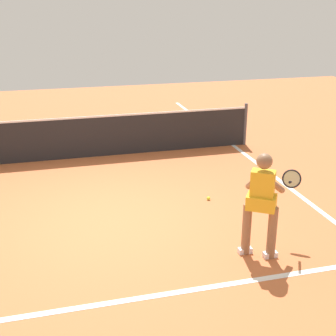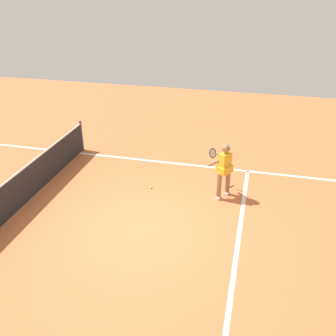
% 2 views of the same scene
% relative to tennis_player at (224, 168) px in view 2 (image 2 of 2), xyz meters
% --- Properties ---
extents(ground_plane, '(24.82, 24.82, 0.00)m').
position_rel_tennis_player_xyz_m(ground_plane, '(-1.96, 1.68, -0.85)').
color(ground_plane, '#C66638').
extents(service_line_marking, '(7.26, 0.10, 0.01)m').
position_rel_tennis_player_xyz_m(service_line_marking, '(-1.96, -0.60, -0.84)').
color(service_line_marking, white).
rests_on(service_line_marking, ground).
extents(sideline_right_marking, '(0.10, 17.09, 0.01)m').
position_rel_tennis_player_xyz_m(sideline_right_marking, '(1.67, 1.68, -0.84)').
color(sideline_right_marking, white).
rests_on(sideline_right_marking, ground).
extents(court_net, '(7.94, 0.08, 1.05)m').
position_rel_tennis_player_xyz_m(court_net, '(-1.96, 5.03, -0.35)').
color(court_net, '#4C4C51').
rests_on(court_net, ground).
extents(tennis_player, '(1.08, 0.77, 1.55)m').
position_rel_tennis_player_xyz_m(tennis_player, '(0.00, 0.00, 0.00)').
color(tennis_player, '#8C6647').
rests_on(tennis_player, ground).
extents(tennis_ball_near, '(0.07, 0.07, 0.07)m').
position_rel_tennis_player_xyz_m(tennis_ball_near, '(-0.06, 2.00, -0.81)').
color(tennis_ball_near, '#D1E533').
rests_on(tennis_ball_near, ground).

